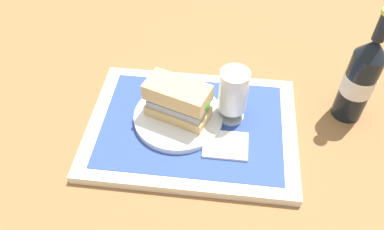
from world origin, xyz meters
name	(u,v)px	position (x,y,z in m)	size (l,w,h in m)	color
ground_plane	(192,130)	(0.00, 0.00, 0.00)	(3.00, 3.00, 0.00)	olive
tray	(192,127)	(0.00, 0.00, 0.01)	(0.44, 0.32, 0.02)	beige
placemat	(192,124)	(0.00, 0.00, 0.02)	(0.38, 0.27, 0.00)	#2D4793
plate	(178,117)	(-0.03, 0.01, 0.03)	(0.19, 0.19, 0.01)	white
sandwich	(179,101)	(-0.03, 0.01, 0.08)	(0.14, 0.10, 0.08)	tan
beer_glass	(233,94)	(0.08, 0.03, 0.09)	(0.06, 0.06, 0.12)	silver
napkin_folded	(226,145)	(0.07, -0.05, 0.02)	(0.09, 0.07, 0.01)	white
beer_bottle	(360,79)	(0.34, 0.09, 0.10)	(0.07, 0.07, 0.27)	black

